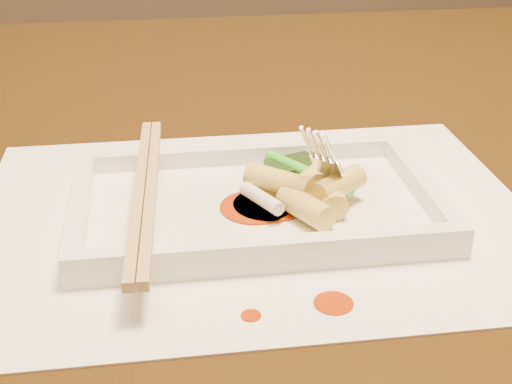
{
  "coord_description": "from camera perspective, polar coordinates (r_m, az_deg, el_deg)",
  "views": [
    {
      "loc": [
        -0.01,
        -0.61,
        1.0
      ],
      "look_at": [
        0.05,
        -0.16,
        0.77
      ],
      "focal_mm": 50.0,
      "sensor_mm": 36.0,
      "label": 1
    }
  ],
  "objects": [
    {
      "name": "table",
      "position": [
        0.71,
        -6.12,
        -3.03
      ],
      "size": [
        1.4,
        0.9,
        0.75
      ],
      "color": "black",
      "rests_on": "ground"
    },
    {
      "name": "placemat",
      "position": [
        0.52,
        0.0,
        -1.84
      ],
      "size": [
        0.4,
        0.3,
        0.0
      ],
      "primitive_type": "cube",
      "color": "white",
      "rests_on": "table"
    },
    {
      "name": "sauce_splatter_a",
      "position": [
        0.43,
        6.23,
        -8.83
      ],
      "size": [
        0.02,
        0.02,
        0.0
      ],
      "primitive_type": "cylinder",
      "color": "#A72F04",
      "rests_on": "placemat"
    },
    {
      "name": "sauce_splatter_b",
      "position": [
        0.42,
        -0.41,
        -9.85
      ],
      "size": [
        0.01,
        0.01,
        0.0
      ],
      "primitive_type": "cylinder",
      "color": "#A72F04",
      "rests_on": "placemat"
    },
    {
      "name": "plate_base",
      "position": [
        0.52,
        -0.0,
        -1.38
      ],
      "size": [
        0.26,
        0.16,
        0.01
      ],
      "primitive_type": "cube",
      "color": "white",
      "rests_on": "placemat"
    },
    {
      "name": "plate_rim_far",
      "position": [
        0.58,
        -1.03,
        3.06
      ],
      "size": [
        0.26,
        0.01,
        0.01
      ],
      "primitive_type": "cube",
      "color": "white",
      "rests_on": "plate_base"
    },
    {
      "name": "plate_rim_near",
      "position": [
        0.45,
        1.34,
        -4.63
      ],
      "size": [
        0.26,
        0.01,
        0.01
      ],
      "primitive_type": "cube",
      "color": "white",
      "rests_on": "plate_base"
    },
    {
      "name": "plate_rim_left",
      "position": [
        0.51,
        -13.9,
        -1.19
      ],
      "size": [
        0.01,
        0.14,
        0.01
      ],
      "primitive_type": "cube",
      "color": "white",
      "rests_on": "plate_base"
    },
    {
      "name": "plate_rim_right",
      "position": [
        0.54,
        13.11,
        0.56
      ],
      "size": [
        0.01,
        0.14,
        0.01
      ],
      "primitive_type": "cube",
      "color": "white",
      "rests_on": "plate_base"
    },
    {
      "name": "veg_piece",
      "position": [
        0.55,
        3.02,
        1.88
      ],
      "size": [
        0.05,
        0.04,
        0.01
      ],
      "primitive_type": "cube",
      "rotation": [
        0.0,
        0.0,
        0.34
      ],
      "color": "black",
      "rests_on": "plate_base"
    },
    {
      "name": "scallion_white",
      "position": [
        0.5,
        0.46,
        -0.51
      ],
      "size": [
        0.03,
        0.04,
        0.01
      ],
      "primitive_type": "cylinder",
      "rotation": [
        1.57,
        0.0,
        0.49
      ],
      "color": "#EAEACC",
      "rests_on": "plate_base"
    },
    {
      "name": "scallion_green",
      "position": [
        0.53,
        4.17,
        1.55
      ],
      "size": [
        0.06,
        0.08,
        0.01
      ],
      "primitive_type": "cylinder",
      "rotation": [
        1.57,
        0.0,
        0.6
      ],
      "color": "green",
      "rests_on": "plate_base"
    },
    {
      "name": "chopstick_a",
      "position": [
        0.5,
        -9.29,
        0.16
      ],
      "size": [
        0.02,
        0.24,
        0.01
      ],
      "primitive_type": "cube",
      "rotation": [
        0.0,
        0.0,
        -0.05
      ],
      "color": "tan",
      "rests_on": "plate_rim_near"
    },
    {
      "name": "chopstick_b",
      "position": [
        0.5,
        -8.38,
        0.22
      ],
      "size": [
        0.02,
        0.24,
        0.01
      ],
      "primitive_type": "cube",
      "rotation": [
        0.0,
        0.0,
        -0.05
      ],
      "color": "tan",
      "rests_on": "plate_rim_near"
    },
    {
      "name": "fork",
      "position": [
        0.51,
        7.53,
        7.77
      ],
      "size": [
        0.09,
        0.1,
        0.14
      ],
      "primitive_type": null,
      "color": "silver",
      "rests_on": "plate_base"
    },
    {
      "name": "sauce_blob_0",
      "position": [
        0.51,
        -0.04,
        -1.21
      ],
      "size": [
        0.05,
        0.05,
        0.0
      ],
      "primitive_type": "cylinder",
      "color": "#A72F04",
      "rests_on": "plate_base"
    },
    {
      "name": "sauce_blob_1",
      "position": [
        0.51,
        1.1,
        -0.99
      ],
      "size": [
        0.05,
        0.05,
        0.0
      ],
      "primitive_type": "cylinder",
      "color": "#A72F04",
      "rests_on": "plate_base"
    },
    {
      "name": "rice_cake_0",
      "position": [
        0.52,
        5.55,
        0.26
      ],
      "size": [
        0.03,
        0.05,
        0.02
      ],
      "primitive_type": "cylinder",
      "rotation": [
        1.57,
        0.0,
        2.88
      ],
      "color": "#E9DB6C",
      "rests_on": "plate_base"
    },
    {
      "name": "rice_cake_1",
      "position": [
        0.51,
        5.97,
        -0.24
      ],
      "size": [
        0.02,
        0.04,
        0.02
      ],
      "primitive_type": "cylinder",
      "rotation": [
        1.57,
        0.0,
        3.08
      ],
      "color": "#E9DB6C",
      "rests_on": "plate_base"
    },
    {
      "name": "rice_cake_2",
      "position": [
        0.51,
        1.86,
        0.76
      ],
      "size": [
        0.05,
        0.05,
        0.02
      ],
      "primitive_type": "cylinder",
      "rotation": [
        1.57,
        0.0,
        0.85
      ],
      "color": "#E9DB6C",
      "rests_on": "plate_base"
    },
    {
      "name": "rice_cake_3",
      "position": [
        0.51,
        3.75,
        -0.2
      ],
      "size": [
        0.05,
        0.04,
        0.02
      ],
      "primitive_type": "cylinder",
      "rotation": [
        1.57,
        0.0,
        0.96
      ],
      "color": "#E9DB6C",
      "rests_on": "plate_base"
    },
    {
      "name": "rice_cake_4",
      "position": [
        0.49,
        3.98,
        -1.23
      ],
      "size": [
        0.04,
        0.05,
        0.02
      ],
      "primitive_type": "cylinder",
      "rotation": [
        1.57,
        0.0,
        0.5
      ],
      "color": "#E9DB6C",
      "rests_on": "plate_base"
    },
    {
      "name": "rice_cake_5",
      "position": [
        0.51,
        6.58,
        0.51
      ],
      "size": [
        0.05,
        0.04,
        0.02
      ],
      "primitive_type": "cylinder",
      "rotation": [
        1.57,
        0.0,
        2.23
      ],
      "color": "#E9DB6C",
      "rests_on": "plate_base"
    },
    {
      "name": "rice_cake_6",
      "position": [
        0.53,
        4.36,
        0.87
      ],
      "size": [
        0.04,
        0.05,
        0.02
      ],
      "primitive_type": "cylinder",
      "rotation": [
        1.57,
        0.0,
        2.46
      ],
      "color": "#E9DB6C",
      "rests_on": "plate_base"
    },
    {
      "name": "rice_cake_7",
      "position": [
        0.52,
        4.8,
        0.56
      ],
      "size": [
        0.04,
        0.03,
        0.02
      ],
      "primitive_type": "cylinder",
      "rotation": [
        1.57,
        0.0,
        1.85
      ],
      "color": "#E9DB6C",
      "rests_on": "plate_base"
    }
  ]
}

